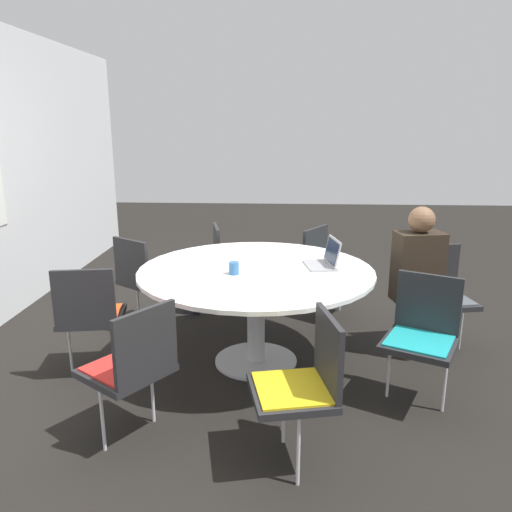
{
  "coord_description": "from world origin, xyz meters",
  "views": [
    {
      "loc": [
        -3.56,
        -0.19,
        1.8
      ],
      "look_at": [
        0.0,
        0.0,
        0.86
      ],
      "focal_mm": 35.0,
      "sensor_mm": 36.0,
      "label": 1
    }
  ],
  "objects_px": {
    "person_0": "(418,270)",
    "handbag": "(195,295)",
    "chair_4": "(90,311)",
    "chair_5": "(133,362)",
    "chair_0": "(440,290)",
    "chair_6": "(304,379)",
    "chair_2": "(230,260)",
    "chair_3": "(143,275)",
    "chair_7": "(422,330)",
    "chair_1": "(326,265)",
    "laptop": "(325,259)",
    "coffee_cup": "(234,268)"
  },
  "relations": [
    {
      "from": "chair_0",
      "to": "chair_6",
      "type": "xyz_separation_m",
      "value": [
        -1.52,
        1.16,
        0.0
      ]
    },
    {
      "from": "person_0",
      "to": "laptop",
      "type": "height_order",
      "value": "person_0"
    },
    {
      "from": "chair_0",
      "to": "handbag",
      "type": "bearing_deg",
      "value": -30.92
    },
    {
      "from": "chair_0",
      "to": "coffee_cup",
      "type": "bearing_deg",
      "value": 6.06
    },
    {
      "from": "chair_5",
      "to": "chair_2",
      "type": "bearing_deg",
      "value": 26.91
    },
    {
      "from": "chair_3",
      "to": "person_0",
      "type": "xyz_separation_m",
      "value": [
        -0.4,
        -2.29,
        0.2
      ]
    },
    {
      "from": "chair_5",
      "to": "chair_7",
      "type": "height_order",
      "value": "same"
    },
    {
      "from": "coffee_cup",
      "to": "chair_4",
      "type": "bearing_deg",
      "value": 96.9
    },
    {
      "from": "chair_6",
      "to": "handbag",
      "type": "distance_m",
      "value": 2.54
    },
    {
      "from": "chair_0",
      "to": "chair_6",
      "type": "bearing_deg",
      "value": 41.99
    },
    {
      "from": "chair_5",
      "to": "coffee_cup",
      "type": "relative_size",
      "value": 9.36
    },
    {
      "from": "chair_7",
      "to": "coffee_cup",
      "type": "xyz_separation_m",
      "value": [
        0.34,
        1.26,
        0.3
      ]
    },
    {
      "from": "chair_2",
      "to": "coffee_cup",
      "type": "distance_m",
      "value": 1.36
    },
    {
      "from": "handbag",
      "to": "chair_7",
      "type": "bearing_deg",
      "value": -132.2
    },
    {
      "from": "chair_7",
      "to": "handbag",
      "type": "distance_m",
      "value": 2.45
    },
    {
      "from": "coffee_cup",
      "to": "handbag",
      "type": "relative_size",
      "value": 0.25
    },
    {
      "from": "chair_6",
      "to": "handbag",
      "type": "xyz_separation_m",
      "value": [
        2.31,
        1.0,
        -0.36
      ]
    },
    {
      "from": "chair_1",
      "to": "chair_7",
      "type": "bearing_deg",
      "value": 51.64
    },
    {
      "from": "chair_0",
      "to": "chair_5",
      "type": "height_order",
      "value": "same"
    },
    {
      "from": "person_0",
      "to": "handbag",
      "type": "relative_size",
      "value": 3.33
    },
    {
      "from": "chair_0",
      "to": "chair_3",
      "type": "xyz_separation_m",
      "value": [
        0.28,
        2.51,
        0.0
      ]
    },
    {
      "from": "chair_4",
      "to": "person_0",
      "type": "relative_size",
      "value": 0.71
    },
    {
      "from": "chair_2",
      "to": "chair_6",
      "type": "distance_m",
      "value": 2.43
    },
    {
      "from": "chair_2",
      "to": "chair_4",
      "type": "relative_size",
      "value": 1.0
    },
    {
      "from": "coffee_cup",
      "to": "handbag",
      "type": "xyz_separation_m",
      "value": [
        1.28,
        0.53,
        -0.66
      ]
    },
    {
      "from": "person_0",
      "to": "chair_7",
      "type": "bearing_deg",
      "value": 68.05
    },
    {
      "from": "chair_1",
      "to": "chair_7",
      "type": "xyz_separation_m",
      "value": [
        -1.53,
        -0.5,
        0.0
      ]
    },
    {
      "from": "laptop",
      "to": "coffee_cup",
      "type": "distance_m",
      "value": 0.71
    },
    {
      "from": "handbag",
      "to": "chair_3",
      "type": "bearing_deg",
      "value": 144.82
    },
    {
      "from": "chair_7",
      "to": "laptop",
      "type": "height_order",
      "value": "laptop"
    },
    {
      "from": "chair_4",
      "to": "chair_5",
      "type": "bearing_deg",
      "value": -64.13
    },
    {
      "from": "chair_3",
      "to": "chair_6",
      "type": "distance_m",
      "value": 2.25
    },
    {
      "from": "person_0",
      "to": "chair_1",
      "type": "bearing_deg",
      "value": -63.07
    },
    {
      "from": "laptop",
      "to": "handbag",
      "type": "distance_m",
      "value": 1.72
    },
    {
      "from": "chair_5",
      "to": "chair_3",
      "type": "bearing_deg",
      "value": 48.62
    },
    {
      "from": "chair_1",
      "to": "handbag",
      "type": "xyz_separation_m",
      "value": [
        0.09,
        1.3,
        -0.36
      ]
    },
    {
      "from": "chair_0",
      "to": "coffee_cup",
      "type": "height_order",
      "value": "same"
    },
    {
      "from": "chair_1",
      "to": "chair_2",
      "type": "relative_size",
      "value": 1.0
    },
    {
      "from": "chair_6",
      "to": "handbag",
      "type": "height_order",
      "value": "chair_6"
    },
    {
      "from": "chair_3",
      "to": "chair_5",
      "type": "height_order",
      "value": "same"
    },
    {
      "from": "chair_0",
      "to": "laptop",
      "type": "xyz_separation_m",
      "value": [
        -0.25,
        0.95,
        0.31
      ]
    },
    {
      "from": "chair_6",
      "to": "chair_7",
      "type": "bearing_deg",
      "value": -61.19
    },
    {
      "from": "laptop",
      "to": "chair_4",
      "type": "bearing_deg",
      "value": -88.66
    },
    {
      "from": "chair_4",
      "to": "chair_6",
      "type": "xyz_separation_m",
      "value": [
        -0.9,
        -1.5,
        0.0
      ]
    },
    {
      "from": "chair_4",
      "to": "person_0",
      "type": "xyz_separation_m",
      "value": [
        0.49,
        -2.44,
        0.2
      ]
    },
    {
      "from": "chair_3",
      "to": "chair_5",
      "type": "relative_size",
      "value": 1.0
    },
    {
      "from": "chair_4",
      "to": "chair_7",
      "type": "xyz_separation_m",
      "value": [
        -0.22,
        -2.3,
        0.0
      ]
    },
    {
      "from": "chair_7",
      "to": "person_0",
      "type": "bearing_deg",
      "value": -74.34
    },
    {
      "from": "chair_3",
      "to": "chair_6",
      "type": "height_order",
      "value": "same"
    },
    {
      "from": "laptop",
      "to": "person_0",
      "type": "bearing_deg",
      "value": 88.86
    }
  ]
}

